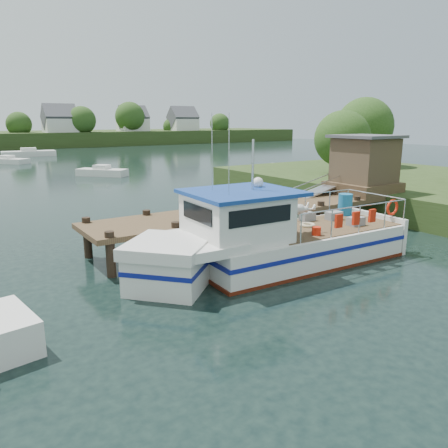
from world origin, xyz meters
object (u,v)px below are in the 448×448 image
moored_far (29,153)px  moored_d (6,160)px  moored_c (276,171)px  moored_b (102,172)px  dock (331,181)px  lobster_boat (269,241)px

moored_far → moored_d: 11.01m
moored_far → moored_c: size_ratio=1.04×
moored_b → moored_d: moored_b is taller
dock → lobster_boat: (-6.91, -3.54, -1.25)m
dock → moored_far: dock is taller
moored_c → moored_d: moored_c is taller
moored_d → dock: bearing=-86.2°
lobster_boat → moored_b: lobster_boat is taller
dock → moored_d: (-8.85, 45.14, -1.88)m
lobster_boat → dock: bearing=29.9°
moored_d → moored_c: bearing=-61.9°
dock → lobster_boat: size_ratio=1.45×
moored_far → moored_c: moored_far is taller
dock → moored_d: 46.04m
lobster_boat → moored_c: (17.97, 20.66, -0.58)m
lobster_boat → moored_d: 48.73m
moored_far → moored_d: size_ratio=1.31×
moored_far → moored_c: bearing=-77.4°
dock → moored_c: dock is taller
lobster_boat → moored_far: size_ratio=1.51×
moored_b → moored_far: bearing=106.3°
dock → lobster_boat: bearing=-152.9°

